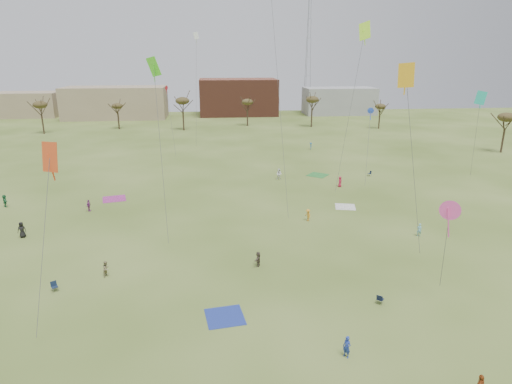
{
  "coord_description": "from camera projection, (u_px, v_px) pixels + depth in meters",
  "views": [
    {
      "loc": [
        -4.59,
        -32.3,
        19.42
      ],
      "look_at": [
        0.0,
        12.0,
        5.5
      ],
      "focal_mm": 30.61,
      "sensor_mm": 36.0,
      "label": 1
    }
  ],
  "objects": [
    {
      "name": "spectator_mid_e",
      "position": [
        279.0,
        174.0,
        71.35
      ],
      "size": [
        1.13,
        1.07,
        1.85
      ],
      "primitive_type": "imported",
      "rotation": [
        0.0,
        0.0,
        5.73
      ],
      "color": "white",
      "rests_on": "ground"
    },
    {
      "name": "flyer_mid_b",
      "position": [
        308.0,
        215.0,
        53.55
      ],
      "size": [
        0.88,
        1.11,
        1.5
      ],
      "primitive_type": "imported",
      "rotation": [
        0.0,
        0.0,
        5.1
      ],
      "color": "gold",
      "rests_on": "ground"
    },
    {
      "name": "camp_chair_right",
      "position": [
        369.0,
        174.0,
        73.75
      ],
      "size": [
        0.62,
        0.58,
        0.87
      ],
      "rotation": [
        0.0,
        0.0,
        4.87
      ],
      "color": "#121D33",
      "rests_on": "ground"
    },
    {
      "name": "building_grey",
      "position": [
        339.0,
        101.0,
        151.53
      ],
      "size": [
        24.0,
        12.0,
        9.0
      ],
      "primitive_type": "cube",
      "color": "gray",
      "rests_on": "ground"
    },
    {
      "name": "blanket_cream",
      "position": [
        345.0,
        207.0,
        58.69
      ],
      "size": [
        3.17,
        3.17,
        0.03
      ],
      "primitive_type": "cube",
      "rotation": [
        0.0,
        0.0,
        2.91
      ],
      "color": "white",
      "rests_on": "ground"
    },
    {
      "name": "spectator_mid_d",
      "position": [
        89.0,
        206.0,
        56.82
      ],
      "size": [
        0.61,
        0.98,
        1.56
      ],
      "primitive_type": "imported",
      "rotation": [
        0.0,
        0.0,
        1.3
      ],
      "color": "#943E8C",
      "rests_on": "ground"
    },
    {
      "name": "building_tan",
      "position": [
        116.0,
        103.0,
        141.16
      ],
      "size": [
        32.0,
        14.0,
        10.0
      ],
      "primitive_type": "cube",
      "color": "#937F60",
      "rests_on": "ground"
    },
    {
      "name": "tree_line",
      "position": [
        217.0,
        107.0,
        109.63
      ],
      "size": [
        117.44,
        49.32,
        8.91
      ],
      "color": "#3A2B1E",
      "rests_on": "ground"
    },
    {
      "name": "camp_chair_center",
      "position": [
        380.0,
        301.0,
        35.67
      ],
      "size": [
        0.73,
        0.74,
        0.87
      ],
      "rotation": [
        0.0,
        0.0,
        2.46
      ],
      "color": "#131A34",
      "rests_on": "ground"
    },
    {
      "name": "radio_tower",
      "position": [
        308.0,
        57.0,
        152.8
      ],
      "size": [
        1.51,
        1.72,
        41.0
      ],
      "color": "#9EA3A8",
      "rests_on": "ground"
    },
    {
      "name": "building_tan_west",
      "position": [
        28.0,
        104.0,
        145.16
      ],
      "size": [
        20.0,
        12.0,
        8.0
      ],
      "primitive_type": "cube",
      "color": "#937F60",
      "rests_on": "ground"
    },
    {
      "name": "spectator_fore_b",
      "position": [
        106.0,
        269.0,
        40.03
      ],
      "size": [
        0.82,
        0.89,
        1.49
      ],
      "primitive_type": "imported",
      "rotation": [
        0.0,
        0.0,
        1.14
      ],
      "color": "#887C56",
      "rests_on": "ground"
    },
    {
      "name": "flyer_near_right",
      "position": [
        347.0,
        347.0,
        29.2
      ],
      "size": [
        0.65,
        0.68,
        1.57
      ],
      "primitive_type": "imported",
      "rotation": [
        0.0,
        0.0,
        5.38
      ],
      "color": "navy",
      "rests_on": "ground"
    },
    {
      "name": "flyer_far_b",
      "position": [
        340.0,
        182.0,
        67.52
      ],
      "size": [
        0.87,
        0.96,
        1.65
      ],
      "primitive_type": "imported",
      "rotation": [
        0.0,
        0.0,
        1.0
      ],
      "color": "#BC2042",
      "rests_on": "ground"
    },
    {
      "name": "blanket_blue",
      "position": [
        225.0,
        317.0,
        33.94
      ],
      "size": [
        3.26,
        3.26,
        0.03
      ],
      "primitive_type": "cube",
      "rotation": [
        0.0,
        0.0,
        0.14
      ],
      "color": "#223695",
      "rests_on": "ground"
    },
    {
      "name": "building_brick",
      "position": [
        238.0,
        97.0,
        149.54
      ],
      "size": [
        26.0,
        16.0,
        12.0
      ],
      "primitive_type": "cube",
      "color": "brown",
      "rests_on": "ground"
    },
    {
      "name": "kites_aloft",
      "position": [
        256.0,
        43.0,
        58.47
      ],
      "size": [
        68.76,
        69.78,
        27.91
      ],
      "color": "#C94117",
      "rests_on": "ground"
    },
    {
      "name": "flyer_mid_c",
      "position": [
        419.0,
        230.0,
        48.98
      ],
      "size": [
        0.61,
        0.46,
        1.51
      ],
      "primitive_type": "imported",
      "rotation": [
        0.0,
        0.0,
        2.96
      ],
      "color": "#7AC4CC",
      "rests_on": "ground"
    },
    {
      "name": "spectator_fore_c",
      "position": [
        258.0,
        259.0,
        41.96
      ],
      "size": [
        0.9,
        1.43,
        1.48
      ],
      "primitive_type": "imported",
      "rotation": [
        0.0,
        0.0,
        4.35
      ],
      "color": "brown",
      "rests_on": "ground"
    },
    {
      "name": "blanket_plum",
      "position": [
        114.0,
        199.0,
        61.95
      ],
      "size": [
        3.76,
        3.76,
        0.03
      ],
      "primitive_type": "cube",
      "rotation": [
        0.0,
        0.0,
        0.23
      ],
      "color": "#A13183",
      "rests_on": "ground"
    },
    {
      "name": "blanket_olive",
      "position": [
        318.0,
        175.0,
        74.32
      ],
      "size": [
        4.34,
        4.34,
        0.03
      ],
      "primitive_type": "cube",
      "rotation": [
        0.0,
        0.0,
        2.48
      ],
      "color": "#2F8335",
      "rests_on": "ground"
    },
    {
      "name": "ground",
      "position": [
        271.0,
        296.0,
        36.91
      ],
      "size": [
        260.0,
        260.0,
        0.0
      ],
      "primitive_type": "plane",
      "color": "#42591C",
      "rests_on": "ground"
    },
    {
      "name": "flyer_far_a",
      "position": [
        5.0,
        201.0,
        58.51
      ],
      "size": [
        1.21,
        1.6,
        1.69
      ],
      "primitive_type": "imported",
      "rotation": [
        0.0,
        0.0,
        2.09
      ],
      "color": "#236A3D",
      "rests_on": "ground"
    },
    {
      "name": "camp_chair_left",
      "position": [
        55.0,
        288.0,
        37.59
      ],
      "size": [
        0.72,
        0.73,
        0.87
      ],
      "rotation": [
        0.0,
        0.0,
        0.59
      ],
      "color": "#142239",
      "rests_on": "ground"
    },
    {
      "name": "flyer_mid_a",
      "position": [
        22.0,
        230.0,
        48.56
      ],
      "size": [
        0.95,
        0.68,
        1.83
      ],
      "primitive_type": "imported",
      "rotation": [
        0.0,
        0.0,
        0.11
      ],
      "color": "black",
      "rests_on": "ground"
    },
    {
      "name": "flyer_far_c",
      "position": [
        311.0,
        146.0,
        94.73
      ],
      "size": [
        0.66,
        1.01,
        1.47
      ],
      "primitive_type": "imported",
      "rotation": [
        0.0,
        0.0,
        4.59
      ],
      "color": "#1E578A",
      "rests_on": "ground"
    }
  ]
}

